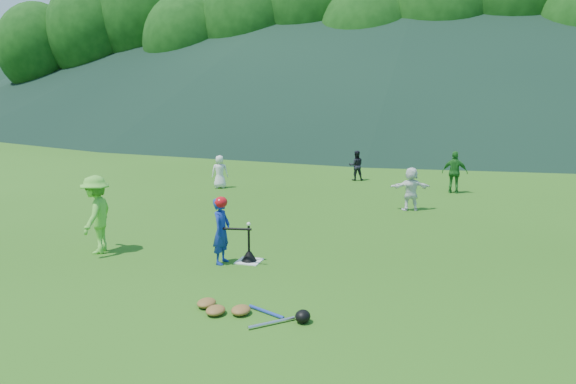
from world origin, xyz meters
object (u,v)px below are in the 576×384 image
object	(u,v)px
fielder_d	(411,189)
adult_coach	(96,214)
fielder_a	(220,172)
fielder_c	(455,172)
home_plate	(249,261)
batting_tee	(249,255)
fielder_b	(356,166)
equipment_pile	(241,310)
batter_child	(222,231)

from	to	relation	value
fielder_d	adult_coach	bearing A→B (deg)	25.57
fielder_a	fielder_c	world-z (taller)	fielder_c
home_plate	batting_tee	world-z (taller)	batting_tee
fielder_a	adult_coach	bearing A→B (deg)	74.22
fielder_b	adult_coach	bearing A→B (deg)	51.99
fielder_b	equipment_pile	distance (m)	12.26
batter_child	fielder_c	world-z (taller)	fielder_c
fielder_c	fielder_d	size ratio (longest dim) A/B	1.12
fielder_b	batting_tee	xyz separation A→B (m)	(-0.23, -9.85, -0.40)
adult_coach	fielder_a	size ratio (longest dim) A/B	1.45
adult_coach	batting_tee	distance (m)	3.20
home_plate	fielder_b	distance (m)	9.87
home_plate	equipment_pile	world-z (taller)	equipment_pile
adult_coach	equipment_pile	bearing A→B (deg)	47.80
fielder_b	fielder_c	bearing A→B (deg)	136.85
adult_coach	fielder_a	xyz separation A→B (m)	(-0.62, 7.36, -0.24)
batting_tee	fielder_d	bearing A→B (deg)	65.37
equipment_pile	fielder_b	bearing A→B (deg)	92.61
home_plate	batter_child	world-z (taller)	batter_child
fielder_b	home_plate	bearing A→B (deg)	68.84
fielder_a	fielder_b	xyz separation A→B (m)	(3.97, 2.82, -0.01)
home_plate	adult_coach	world-z (taller)	adult_coach
adult_coach	fielder_b	world-z (taller)	adult_coach
home_plate	fielder_b	world-z (taller)	fielder_b
fielder_b	fielder_d	bearing A→B (deg)	97.82
home_plate	fielder_d	world-z (taller)	fielder_d
fielder_a	fielder_c	size ratio (longest dim) A/B	0.82
fielder_a	fielder_d	world-z (taller)	fielder_d
adult_coach	fielder_a	distance (m)	7.39
fielder_d	fielder_b	bearing A→B (deg)	-82.73
fielder_c	batting_tee	distance (m)	9.15
adult_coach	fielder_c	world-z (taller)	adult_coach
fielder_d	equipment_pile	world-z (taller)	fielder_d
home_plate	fielder_b	xyz separation A→B (m)	(0.23, 9.85, 0.52)
home_plate	fielder_c	distance (m)	9.16
fielder_b	equipment_pile	xyz separation A→B (m)	(0.56, -12.24, -0.46)
fielder_c	fielder_a	bearing A→B (deg)	10.78
adult_coach	batting_tee	world-z (taller)	adult_coach
batter_child	batting_tee	distance (m)	0.71
home_plate	fielder_c	world-z (taller)	fielder_c
batter_child	fielder_a	size ratio (longest dim) A/B	1.16
adult_coach	batting_tee	size ratio (longest dim) A/B	2.30
adult_coach	fielder_d	xyz separation A→B (m)	(5.63, 5.82, -0.20)
home_plate	batting_tee	size ratio (longest dim) A/B	0.66
batter_child	fielder_d	xyz separation A→B (m)	(2.97, 5.72, -0.04)
batter_child	fielder_c	size ratio (longest dim) A/B	0.96
fielder_c	batting_tee	size ratio (longest dim) A/B	1.93
fielder_b	fielder_c	distance (m)	3.66
fielder_c	batter_child	bearing A→B (deg)	65.05
fielder_c	equipment_pile	xyz separation A→B (m)	(-2.80, -10.79, -0.59)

